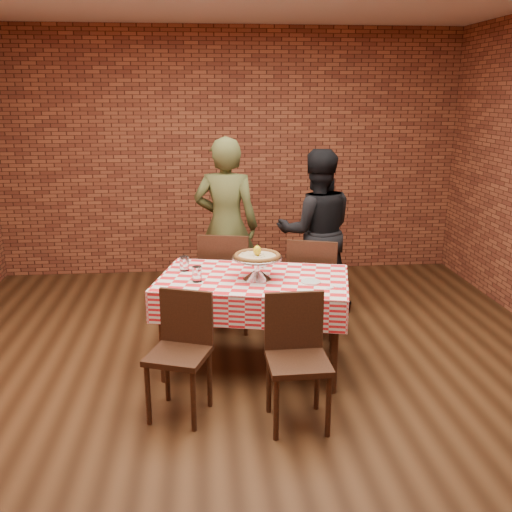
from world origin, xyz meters
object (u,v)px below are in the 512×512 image
chair_far_left (227,279)px  chair_far_right (314,285)px  pizza (257,256)px  diner_olive (226,226)px  diner_black (316,232)px  water_glass_left (197,274)px  chair_near_right (298,364)px  table (253,323)px  pizza_stand (257,268)px  water_glass_right (184,264)px  chair_near_left (178,358)px  condiment_caddy (260,258)px

chair_far_left → chair_far_right: size_ratio=1.02×
pizza → diner_olive: 1.35m
pizza → diner_black: diner_black is taller
water_glass_left → chair_near_right: 1.11m
pizza → chair_far_right: size_ratio=0.39×
table → diner_olive: bearing=96.8°
pizza_stand → chair_far_right: pizza_stand is taller
chair_far_right → diner_olive: 1.09m
water_glass_left → chair_far_right: size_ratio=0.13×
chair_near_right → diner_olive: (-0.37, 2.18, 0.44)m
water_glass_right → chair_far_right: bearing=20.0°
chair_near_left → diner_black: bearing=75.8°
chair_near_right → diner_black: size_ratio=0.54×
table → condiment_caddy: (0.08, 0.28, 0.46)m
water_glass_right → chair_far_left: 0.80m
chair_far_left → diner_black: bearing=-145.0°
pizza → chair_far_left: size_ratio=0.38×
water_glass_left → chair_far_right: chair_far_right is taller
chair_near_left → chair_far_left: size_ratio=0.91×
water_glass_left → diner_black: diner_black is taller
pizza → chair_far_left: 1.02m
table → water_glass_right: water_glass_right is taller
chair_far_left → diner_olive: 0.61m
pizza → pizza_stand: bearing=180.0°
chair_near_right → table: bearing=102.5°
water_glass_right → diner_olive: (0.39, 1.07, 0.06)m
pizza_stand → water_glass_right: 0.63m
condiment_caddy → diner_black: diner_black is taller
chair_near_right → diner_olive: bearing=98.4°
pizza_stand → pizza: pizza is taller
diner_black → chair_near_right: bearing=77.3°
condiment_caddy → diner_black: size_ratio=0.09×
condiment_caddy → pizza_stand: bearing=-64.8°
pizza_stand → diner_olive: 1.35m
water_glass_left → water_glass_right: same height
table → diner_olive: (-0.15, 1.30, 0.50)m
chair_near_right → diner_black: diner_black is taller
pizza_stand → chair_far_right: 0.98m
water_glass_right → condiment_caddy: bearing=4.6°
pizza_stand → diner_black: diner_black is taller
condiment_caddy → chair_near_right: 1.23m
water_glass_left → condiment_caddy: size_ratio=0.77×
chair_near_right → chair_far_right: 1.58m
table → pizza: (0.03, -0.04, 0.56)m
water_glass_left → chair_near_left: size_ratio=0.14×
diner_olive → chair_near_right: bearing=110.9°
chair_near_right → chair_far_right: chair_far_right is taller
pizza_stand → chair_near_left: bearing=-132.2°
pizza → condiment_caddy: (0.06, 0.32, -0.10)m
chair_near_left → table: bearing=70.8°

